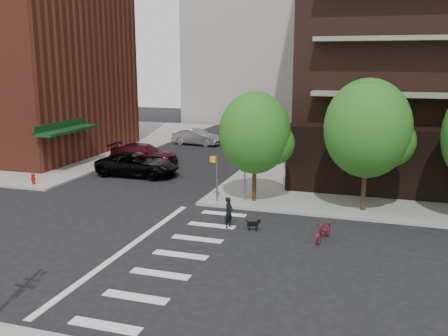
{
  "coord_description": "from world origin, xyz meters",
  "views": [
    {
      "loc": [
        10.75,
        -18.17,
        8.03
      ],
      "look_at": [
        3.0,
        6.0,
        2.5
      ],
      "focal_mm": 40.0,
      "sensor_mm": 36.0,
      "label": 1
    }
  ],
  "objects_px": {
    "fire_hydrant": "(33,178)",
    "parked_car_black": "(138,164)",
    "parked_car_silver": "(196,137)",
    "parked_car_maroon": "(144,154)",
    "scooter": "(324,230)",
    "dog_walker": "(229,213)"
  },
  "relations": [
    {
      "from": "parked_car_black",
      "to": "scooter",
      "type": "xyz_separation_m",
      "value": [
        14.01,
        -9.06,
        -0.33
      ]
    },
    {
      "from": "parked_car_black",
      "to": "scooter",
      "type": "relative_size",
      "value": 3.16
    },
    {
      "from": "parked_car_maroon",
      "to": "scooter",
      "type": "relative_size",
      "value": 2.94
    },
    {
      "from": "fire_hydrant",
      "to": "parked_car_silver",
      "type": "xyz_separation_m",
      "value": [
        4.26,
        18.36,
        0.21
      ]
    },
    {
      "from": "parked_car_silver",
      "to": "parked_car_black",
      "type": "bearing_deg",
      "value": -171.58
    },
    {
      "from": "parked_car_black",
      "to": "dog_walker",
      "type": "height_order",
      "value": "parked_car_black"
    },
    {
      "from": "fire_hydrant",
      "to": "parked_car_silver",
      "type": "height_order",
      "value": "parked_car_silver"
    },
    {
      "from": "fire_hydrant",
      "to": "parked_car_black",
      "type": "xyz_separation_m",
      "value": [
        5.0,
        4.85,
        0.26
      ]
    },
    {
      "from": "scooter",
      "to": "parked_car_silver",
      "type": "bearing_deg",
      "value": 135.35
    },
    {
      "from": "parked_car_black",
      "to": "parked_car_silver",
      "type": "height_order",
      "value": "parked_car_black"
    },
    {
      "from": "parked_car_maroon",
      "to": "parked_car_silver",
      "type": "height_order",
      "value": "parked_car_maroon"
    },
    {
      "from": "scooter",
      "to": "parked_car_black",
      "type": "bearing_deg",
      "value": 159.29
    },
    {
      "from": "fire_hydrant",
      "to": "scooter",
      "type": "bearing_deg",
      "value": -12.49
    },
    {
      "from": "fire_hydrant",
      "to": "dog_walker",
      "type": "xyz_separation_m",
      "value": [
        14.4,
        -3.83,
        0.21
      ]
    },
    {
      "from": "scooter",
      "to": "dog_walker",
      "type": "xyz_separation_m",
      "value": [
        -4.62,
        0.38,
        0.28
      ]
    },
    {
      "from": "parked_car_black",
      "to": "dog_walker",
      "type": "relative_size",
      "value": 3.82
    },
    {
      "from": "dog_walker",
      "to": "parked_car_black",
      "type": "bearing_deg",
      "value": 59.73
    },
    {
      "from": "parked_car_black",
      "to": "scooter",
      "type": "height_order",
      "value": "parked_car_black"
    },
    {
      "from": "parked_car_black",
      "to": "parked_car_silver",
      "type": "xyz_separation_m",
      "value": [
        -0.74,
        13.51,
        -0.05
      ]
    },
    {
      "from": "parked_car_black",
      "to": "fire_hydrant",
      "type": "bearing_deg",
      "value": 134.06
    },
    {
      "from": "parked_car_black",
      "to": "parked_car_maroon",
      "type": "height_order",
      "value": "parked_car_black"
    },
    {
      "from": "scooter",
      "to": "dog_walker",
      "type": "relative_size",
      "value": 1.21
    }
  ]
}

